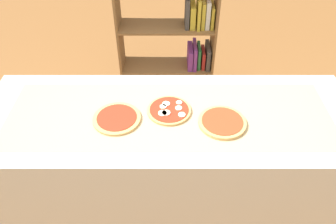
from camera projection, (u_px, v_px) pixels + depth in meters
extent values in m
plane|color=brown|center=(168.00, 208.00, 2.44)|extent=(12.00, 12.00, 0.00)
cube|color=beige|center=(168.00, 168.00, 2.13)|extent=(2.11, 0.75, 0.94)
cube|color=tan|center=(168.00, 115.00, 1.82)|extent=(1.78, 0.55, 0.00)
cylinder|color=tan|center=(116.00, 119.00, 1.78)|extent=(0.26, 0.26, 0.01)
cylinder|color=red|center=(116.00, 117.00, 1.78)|extent=(0.22, 0.22, 0.00)
cylinder|color=tan|center=(168.00, 110.00, 1.83)|extent=(0.24, 0.24, 0.01)
cylinder|color=red|center=(168.00, 109.00, 1.83)|extent=(0.22, 0.22, 0.00)
cylinder|color=#EFE5CC|center=(165.00, 104.00, 1.86)|extent=(0.04, 0.04, 0.00)
cylinder|color=#EFE5CC|center=(161.00, 113.00, 1.80)|extent=(0.05, 0.05, 0.00)
cylinder|color=#EFE5CC|center=(162.00, 106.00, 1.84)|extent=(0.04, 0.04, 0.00)
cylinder|color=#EFE5CC|center=(165.00, 113.00, 1.80)|extent=(0.05, 0.05, 0.00)
cylinder|color=#EFE5CC|center=(177.00, 108.00, 1.83)|extent=(0.04, 0.04, 0.00)
cylinder|color=#EFE5CC|center=(181.00, 115.00, 1.79)|extent=(0.04, 0.04, 0.00)
cylinder|color=#EFE5CC|center=(178.00, 102.00, 1.86)|extent=(0.03, 0.03, 0.00)
cylinder|color=tan|center=(221.00, 122.00, 1.76)|extent=(0.26, 0.26, 0.02)
cylinder|color=red|center=(221.00, 121.00, 1.75)|extent=(0.22, 0.22, 0.00)
cube|color=brown|center=(213.00, 26.00, 2.84)|extent=(0.02, 0.29, 1.63)
cube|color=brown|center=(117.00, 27.00, 2.84)|extent=(0.02, 0.29, 1.63)
cube|color=brown|center=(166.00, 99.00, 3.38)|extent=(0.81, 0.29, 0.02)
cube|color=#2D753D|center=(203.00, 91.00, 3.32)|extent=(0.04, 0.17, 0.18)
cube|color=#234799|center=(197.00, 91.00, 3.32)|extent=(0.04, 0.23, 0.18)
cube|color=#234799|center=(192.00, 88.00, 3.29)|extent=(0.04, 0.21, 0.25)
cube|color=#47423D|center=(188.00, 89.00, 3.30)|extent=(0.04, 0.20, 0.23)
cube|color=brown|center=(165.00, 66.00, 3.11)|extent=(0.81, 0.29, 0.02)
cube|color=#47423D|center=(206.00, 55.00, 3.04)|extent=(0.03, 0.24, 0.20)
cube|color=#B22823|center=(202.00, 57.00, 3.05)|extent=(0.03, 0.19, 0.16)
cube|color=#2D753D|center=(197.00, 56.00, 3.04)|extent=(0.03, 0.19, 0.20)
cube|color=#753384|center=(193.00, 55.00, 3.03)|extent=(0.03, 0.25, 0.22)
cube|color=#753384|center=(189.00, 56.00, 3.04)|extent=(0.04, 0.23, 0.19)
cube|color=brown|center=(165.00, 26.00, 2.84)|extent=(0.81, 0.29, 0.02)
cube|color=gold|center=(210.00, 15.00, 2.78)|extent=(0.03, 0.19, 0.19)
cube|color=silver|center=(206.00, 12.00, 2.76)|extent=(0.03, 0.19, 0.24)
cube|color=gold|center=(201.00, 13.00, 2.76)|extent=(0.03, 0.19, 0.22)
cube|color=gold|center=(197.00, 11.00, 2.75)|extent=(0.03, 0.23, 0.26)
cube|color=gold|center=(191.00, 15.00, 2.77)|extent=(0.04, 0.19, 0.19)
cube|color=#47423D|center=(186.00, 11.00, 2.75)|extent=(0.03, 0.19, 0.26)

